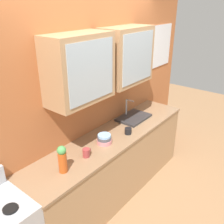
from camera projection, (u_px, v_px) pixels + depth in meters
ground_plane at (113, 191)px, 3.50m from camera, size 10.00×10.00×0.00m
back_wall_unit at (95, 85)px, 3.05m from camera, size 4.20×0.45×2.78m
counter at (113, 165)px, 3.31m from camera, size 2.61×0.59×0.90m
sink_faucet at (133, 117)px, 3.56m from camera, size 0.48×0.33×0.27m
bowl_stack at (104, 139)px, 2.93m from camera, size 0.18×0.18×0.11m
vase at (62, 159)px, 2.41m from camera, size 0.09×0.09×0.29m
cup_near_sink at (128, 131)px, 3.15m from camera, size 0.12×0.09×0.08m
cup_near_bowls at (86, 153)px, 2.68m from camera, size 0.11×0.08×0.10m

